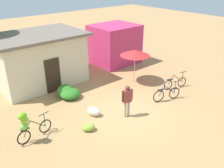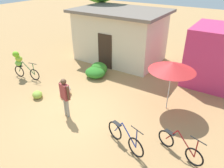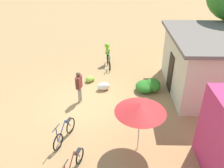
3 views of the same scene
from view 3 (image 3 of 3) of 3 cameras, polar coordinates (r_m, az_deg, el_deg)
name	(u,v)px [view 3 (image 3 of 3)]	position (r m, az deg, el deg)	size (l,w,h in m)	color
ground_plane	(83,103)	(11.67, -7.16, -4.68)	(60.00, 60.00, 0.00)	tan
building_low	(204,63)	(12.91, 21.81, 4.80)	(5.44, 3.81, 3.08)	beige
hedge_bush_front_left	(153,85)	(12.62, 10.08, -0.24)	(0.94, 0.80, 0.68)	#378727
hedge_bush_front_right	(145,86)	(12.55, 8.18, -0.61)	(1.11, 1.03, 0.54)	#2C7723
market_umbrella	(141,108)	(8.03, 7.06, -5.83)	(1.82, 1.82, 2.09)	beige
bicycle_leftmost	(108,53)	(15.14, -1.04, 7.64)	(1.64, 0.45, 1.46)	black
bicycle_near_pile	(64,133)	(9.48, -11.66, -11.78)	(1.61, 0.56, 1.05)	black
bicycle_center_loaded	(73,167)	(8.29, -9.55, -19.49)	(1.56, 0.51, 0.97)	black
banana_pile_on_ground	(90,79)	(13.46, -5.45, 1.23)	(0.66, 0.66, 0.34)	#90B03E
produce_sack	(103,86)	(12.55, -2.12, -0.56)	(0.70, 0.44, 0.44)	silver
person_vendor	(79,84)	(11.27, -8.16, -0.03)	(0.56, 0.29, 1.65)	gray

